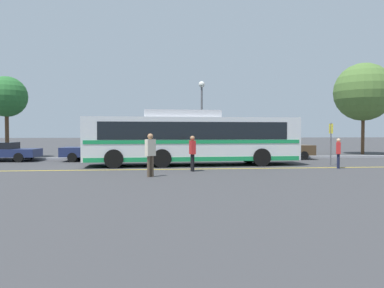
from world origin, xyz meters
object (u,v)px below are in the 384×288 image
object	(u,v)px
parked_car_1	(98,150)
bus_stop_sign	(331,139)
pedestrian_1	(338,151)
tree_0	(6,97)
pedestrian_0	(192,151)
parked_car_0	(1,151)
pedestrian_2	(150,152)
transit_bus	(192,138)
parked_car_3	(280,149)
parked_car_2	(184,149)
tree_1	(363,92)
street_lamp	(202,105)

from	to	relation	value
parked_car_1	bus_stop_sign	bearing A→B (deg)	-105.24
pedestrian_1	tree_0	size ratio (longest dim) A/B	0.26
pedestrian_0	tree_0	size ratio (longest dim) A/B	0.28
parked_car_0	pedestrian_0	bearing A→B (deg)	60.68
parked_car_0	parked_car_1	xyz separation A→B (m)	(6.24, -0.40, 0.08)
parked_car_0	parked_car_1	distance (m)	6.25
bus_stop_sign	pedestrian_2	bearing A→B (deg)	-68.75
transit_bus	parked_car_3	size ratio (longest dim) A/B	2.73
parked_car_0	parked_car_1	bearing A→B (deg)	89.74
bus_stop_sign	pedestrian_1	bearing A→B (deg)	-15.75
pedestrian_1	parked_car_0	bearing A→B (deg)	-80.59
transit_bus	parked_car_2	distance (m)	4.13
pedestrian_2	transit_bus	bearing A→B (deg)	-149.15
parked_car_3	tree_1	xyz separation A→B (m)	(9.08, 4.98, 4.61)
parked_car_1	bus_stop_sign	world-z (taller)	bus_stop_sign
parked_car_2	pedestrian_1	xyz separation A→B (m)	(7.58, -6.66, 0.16)
transit_bus	street_lamp	xyz separation A→B (m)	(1.37, 5.92, 2.33)
transit_bus	parked_car_1	xyz separation A→B (m)	(-5.77, 3.80, -0.84)
pedestrian_0	parked_car_3	bearing A→B (deg)	126.30
parked_car_0	tree_1	size ratio (longest dim) A/B	0.61
pedestrian_1	tree_0	world-z (taller)	tree_0
street_lamp	tree_0	xyz separation A→B (m)	(-14.35, 1.94, 0.60)
parked_car_3	pedestrian_0	xyz separation A→B (m)	(-7.01, -7.44, 0.25)
transit_bus	parked_car_3	xyz separation A→B (m)	(6.70, 4.14, -0.84)
pedestrian_0	pedestrian_2	xyz separation A→B (m)	(-2.02, -2.06, 0.08)
parked_car_2	pedestrian_0	world-z (taller)	pedestrian_0
pedestrian_2	tree_0	world-z (taller)	tree_0
tree_0	transit_bus	bearing A→B (deg)	-31.18
pedestrian_0	tree_1	distance (m)	20.78
parked_car_0	tree_1	xyz separation A→B (m)	(27.78, 4.92, 4.69)
transit_bus	parked_car_3	distance (m)	7.92
pedestrian_2	street_lamp	size ratio (longest dim) A/B	0.33
pedestrian_0	transit_bus	bearing A→B (deg)	164.17
parked_car_0	pedestrian_0	world-z (taller)	pedestrian_0
parked_car_2	parked_car_3	distance (m)	6.81
parked_car_0	parked_car_2	world-z (taller)	parked_car_2
parked_car_2	pedestrian_2	bearing A→B (deg)	-15.47
transit_bus	tree_0	distance (m)	15.46
pedestrian_1	pedestrian_0	bearing A→B (deg)	-56.28
street_lamp	tree_1	xyz separation A→B (m)	(14.40, 3.20, 1.43)
tree_0	parked_car_3	bearing A→B (deg)	-10.70
pedestrian_0	street_lamp	size ratio (longest dim) A/B	0.31
pedestrian_1	tree_1	size ratio (longest dim) A/B	0.20
pedestrian_2	parked_car_3	bearing A→B (deg)	-169.20
pedestrian_2	street_lamp	bearing A→B (deg)	-143.81
transit_bus	parked_car_0	distance (m)	12.75
transit_bus	pedestrian_1	xyz separation A→B (m)	(7.46, -2.62, -0.69)
pedestrian_0	tree_0	world-z (taller)	tree_0
parked_car_2	parked_car_1	bearing A→B (deg)	-89.81
pedestrian_2	bus_stop_sign	xyz separation A→B (m)	(10.20, 4.39, 0.48)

